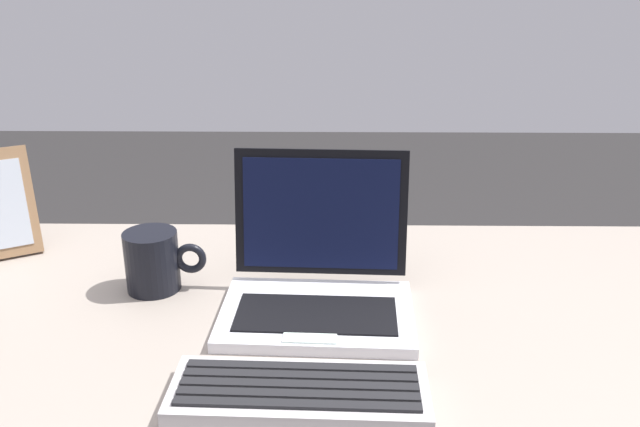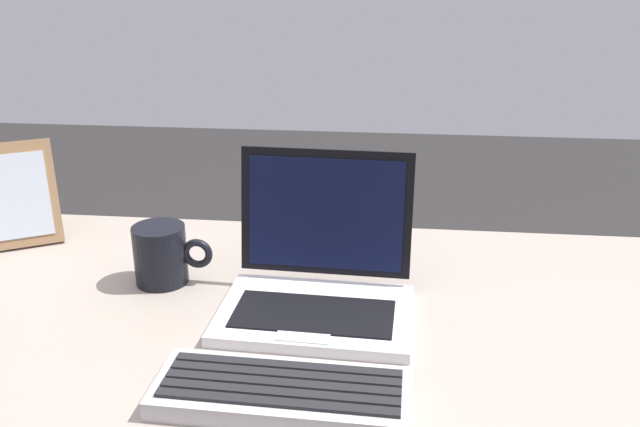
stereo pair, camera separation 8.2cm
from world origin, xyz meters
The scene contains 4 objects.
desk centered at (0.00, 0.00, 0.63)m, with size 1.45×0.66×0.75m.
laptop_front centered at (0.01, -0.01, 0.79)m, with size 0.29×0.24×0.22m.
external_keyboard centered at (-0.01, -0.23, 0.76)m, with size 0.31×0.13×0.03m.
coffee_mug centered at (-0.25, 0.06, 0.79)m, with size 0.13×0.08×0.10m.
Camera 1 is at (0.02, -0.89, 1.24)m, focal length 37.84 mm.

